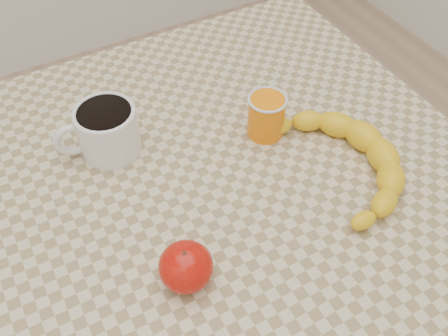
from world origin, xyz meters
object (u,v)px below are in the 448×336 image
orange_juice_glass (266,115)px  apple (186,267)px  table (224,210)px  coffee_mug (106,129)px  banana (345,160)px

orange_juice_glass → apple: bearing=-141.8°
table → apple: size_ratio=9.35×
coffee_mug → apple: 0.27m
coffee_mug → apple: (0.01, -0.27, -0.01)m
orange_juice_glass → coffee_mug: bearing=159.8°
orange_juice_glass → banana: orange_juice_glass is taller
table → orange_juice_glass: 0.17m
apple → coffee_mug: bearing=91.3°
apple → banana: apple is taller
coffee_mug → orange_juice_glass: coffee_mug is taller
coffee_mug → table: bearing=-46.5°
table → banana: banana is taller
table → coffee_mug: size_ratio=5.71×
coffee_mug → apple: size_ratio=1.64×
coffee_mug → orange_juice_glass: (0.24, -0.09, -0.01)m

